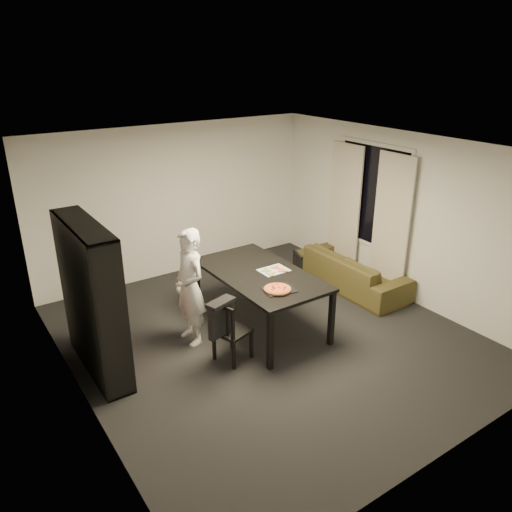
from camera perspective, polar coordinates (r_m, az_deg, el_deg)
room at (r=6.44m, az=1.55°, el=0.72°), size 5.01×5.51×2.61m
window_pane at (r=8.39m, az=13.14°, el=6.75°), size 0.02×1.40×1.60m
window_frame at (r=8.38m, az=13.11°, el=6.74°), size 0.03×1.52×1.72m
curtain_left at (r=8.10m, az=15.16°, el=3.40°), size 0.03×0.70×2.25m
curtain_right at (r=8.77m, az=10.09°, el=5.28°), size 0.03×0.70×2.25m
bookshelf at (r=6.24m, az=-18.22°, el=-4.73°), size 0.35×1.50×1.90m
dining_table at (r=6.94m, az=0.46°, el=-2.47°), size 1.11×2.00×0.83m
chair_left at (r=6.28m, az=-3.22°, el=-8.23°), size 0.49×0.49×0.85m
chair_right at (r=7.76m, az=4.08°, el=-2.11°), size 0.48×0.48×0.82m
draped_jacket at (r=6.10m, az=-3.99°, el=-6.90°), size 0.40×0.26×0.47m
person at (r=6.62m, az=-7.57°, el=-3.56°), size 0.40×0.59×1.60m
baking_tray at (r=6.43m, az=2.64°, el=-3.84°), size 0.45×0.39×0.01m
pepperoni_pizza at (r=6.39m, az=2.47°, el=-3.79°), size 0.35×0.35×0.03m
kitchen_towel at (r=6.98m, az=2.03°, el=-1.64°), size 0.40×0.30×0.01m
pizza_slices at (r=6.94m, az=2.03°, el=-1.67°), size 0.46×0.43×0.01m
sofa at (r=8.44m, az=10.86°, el=-1.66°), size 0.79×2.03×0.59m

